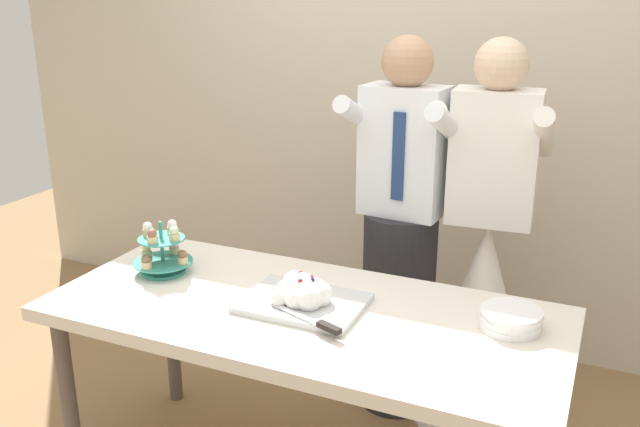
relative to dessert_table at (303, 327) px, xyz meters
name	(u,v)px	position (x,y,z in m)	size (l,w,h in m)	color
rear_wall	(428,68)	(0.00, 1.47, 0.75)	(5.20, 0.10, 2.90)	beige
dessert_table	(303,327)	(0.00, 0.00, 0.00)	(1.80, 0.80, 0.78)	silver
cupcake_stand	(163,252)	(-0.63, 0.06, 0.16)	(0.23, 0.23, 0.21)	teal
main_cake_tray	(304,296)	(0.00, 0.01, 0.12)	(0.43, 0.35, 0.13)	silver
plate_stack	(511,319)	(0.68, 0.14, 0.11)	(0.21, 0.20, 0.07)	white
person_groom	(400,251)	(0.12, 0.72, 0.05)	(0.50, 0.52, 1.66)	#232328
person_bride	(482,296)	(0.48, 0.77, -0.12)	(0.56, 0.56, 1.66)	white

